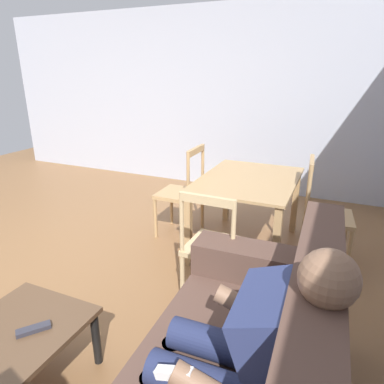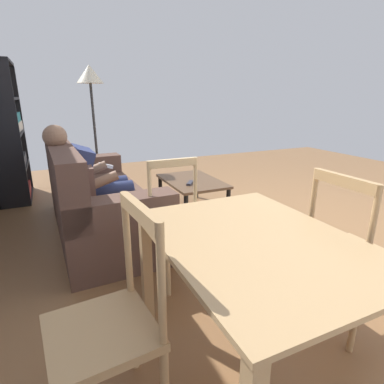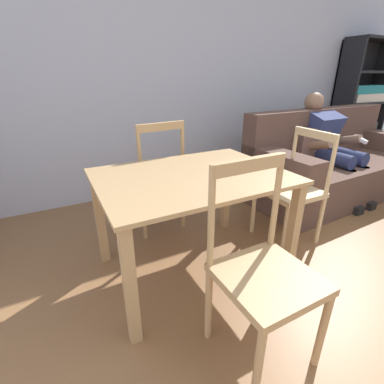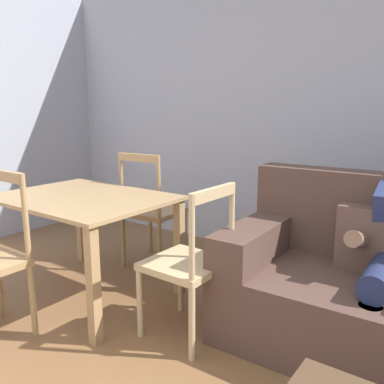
% 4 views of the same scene
% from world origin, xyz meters
% --- Properties ---
extents(ground_plane, '(8.35, 8.35, 0.00)m').
position_xyz_m(ground_plane, '(0.00, 0.00, 0.00)').
color(ground_plane, brown).
extents(wall_side, '(0.12, 6.35, 2.55)m').
position_xyz_m(wall_side, '(-3.04, 0.00, 1.28)').
color(wall_side, '#ABB0BE').
rests_on(wall_side, ground_plane).
extents(person_lounging, '(0.60, 0.96, 1.12)m').
position_xyz_m(person_lounging, '(0.73, 2.10, 0.58)').
color(person_lounging, navy).
rests_on(person_lounging, ground_plane).
extents(tv_remote, '(0.16, 0.14, 0.02)m').
position_xyz_m(tv_remote, '(0.82, 0.99, 0.40)').
color(tv_remote, '#2D2D38').
rests_on(tv_remote, coffee_table).
extents(dining_table, '(1.18, 0.88, 0.72)m').
position_xyz_m(dining_table, '(-1.24, 1.59, 0.61)').
color(dining_table, tan).
rests_on(dining_table, ground_plane).
extents(dining_chair_near_wall, '(0.45, 0.45, 0.97)m').
position_xyz_m(dining_chair_near_wall, '(-1.24, 2.29, 0.46)').
color(dining_chair_near_wall, tan).
rests_on(dining_chair_near_wall, ground_plane).
extents(dining_chair_facing_couch, '(0.43, 0.43, 0.91)m').
position_xyz_m(dining_chair_facing_couch, '(-0.32, 1.59, 0.44)').
color(dining_chair_facing_couch, '#D1B27F').
rests_on(dining_chair_facing_couch, ground_plane).
extents(dining_chair_by_doorway, '(0.42, 0.42, 0.97)m').
position_xyz_m(dining_chair_by_doorway, '(-1.24, 0.88, 0.47)').
color(dining_chair_by_doorway, tan).
rests_on(dining_chair_by_doorway, ground_plane).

